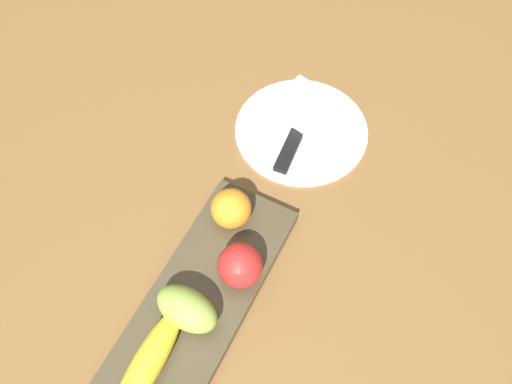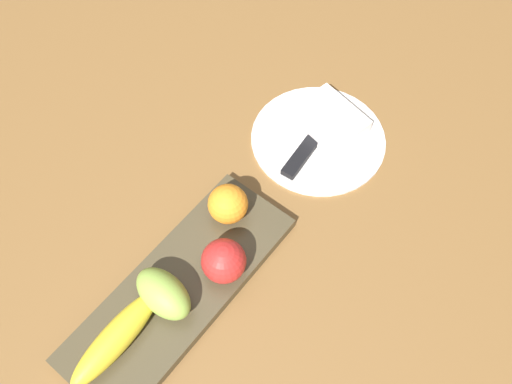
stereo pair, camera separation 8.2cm
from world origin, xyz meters
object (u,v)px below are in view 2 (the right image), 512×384
object	(u,v)px
apple	(224,261)
banana	(116,338)
dinner_plate	(318,138)
folded_napkin	(329,120)
fruit_tray	(182,286)
orange_near_apple	(228,204)
grape_bunch	(163,293)
knife	(305,151)

from	to	relation	value
apple	banana	distance (m)	0.18
dinner_plate	folded_napkin	distance (m)	0.04
fruit_tray	banana	world-z (taller)	banana
fruit_tray	dinner_plate	distance (m)	0.36
orange_near_apple	banana	bearing A→B (deg)	-177.59
fruit_tray	orange_near_apple	world-z (taller)	orange_near_apple
orange_near_apple	dinner_plate	size ratio (longest dim) A/B	0.26
apple	dinner_plate	bearing A→B (deg)	6.96
banana	grape_bunch	world-z (taller)	grape_bunch
orange_near_apple	knife	size ratio (longest dim) A/B	0.35
grape_bunch	fruit_tray	bearing A→B (deg)	0.96
banana	knife	world-z (taller)	banana
grape_bunch	knife	world-z (taller)	grape_bunch
grape_bunch	banana	bearing A→B (deg)	173.27
grape_bunch	folded_napkin	distance (m)	0.42
orange_near_apple	folded_napkin	distance (m)	0.26
folded_napkin	knife	bearing A→B (deg)	-178.80
fruit_tray	dinner_plate	world-z (taller)	fruit_tray
grape_bunch	orange_near_apple	bearing A→B (deg)	7.05
apple	dinner_plate	distance (m)	0.31
banana	fruit_tray	bearing A→B (deg)	-6.12
banana	apple	bearing A→B (deg)	-16.36
grape_bunch	dinner_plate	distance (m)	0.39
grape_bunch	knife	xyz separation A→B (m)	(0.35, -0.00, -0.04)
orange_near_apple	grape_bunch	size ratio (longest dim) A/B	0.67
grape_bunch	knife	distance (m)	0.35
dinner_plate	folded_napkin	size ratio (longest dim) A/B	2.05
apple	folded_napkin	distance (m)	0.33
knife	banana	bearing A→B (deg)	173.47
folded_napkin	orange_near_apple	bearing A→B (deg)	175.48
apple	grape_bunch	distance (m)	0.10
grape_bunch	dinner_plate	bearing A→B (deg)	0.08
banana	grape_bunch	bearing A→B (deg)	-8.23
fruit_tray	apple	xyz separation A→B (m)	(0.06, -0.04, 0.04)
banana	knife	bearing A→B (deg)	-2.97
fruit_tray	banana	bearing A→B (deg)	175.37
apple	grape_bunch	xyz separation A→B (m)	(-0.09, 0.04, -0.00)
fruit_tray	folded_napkin	distance (m)	0.39
fruit_tray	apple	size ratio (longest dim) A/B	5.85
apple	dinner_plate	size ratio (longest dim) A/B	0.28
fruit_tray	apple	distance (m)	0.08
dinner_plate	knife	world-z (taller)	knife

